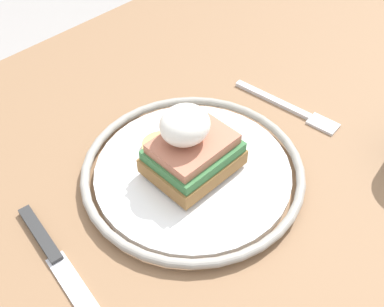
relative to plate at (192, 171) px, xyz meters
The scene contains 5 objects.
dining_table 0.13m from the plate, ahead, with size 1.16×0.69×0.77m.
plate is the anchor object (origin of this frame).
sandwich 0.04m from the plate, 59.17° to the right, with size 0.09×0.11×0.08m.
fork 0.17m from the plate, behind, with size 0.03×0.15×0.00m.
knife 0.17m from the plate, ahead, with size 0.04×0.18×0.01m.
Camera 1 is at (0.24, 0.25, 1.17)m, focal length 45.00 mm.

